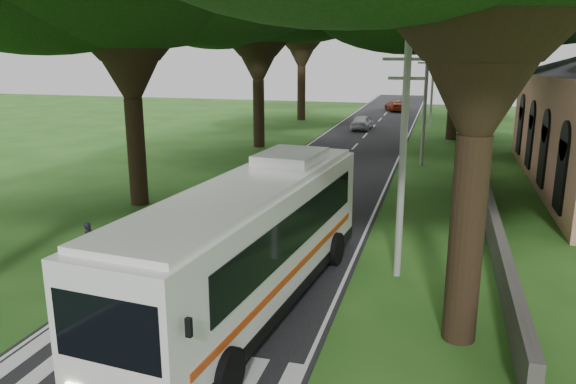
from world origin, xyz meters
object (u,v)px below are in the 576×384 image
Objects in this scene: pole_far at (432,85)px; coach_bus at (252,241)px; pole_near at (403,158)px; distant_car_c at (395,106)px; pedestrian at (90,242)px; distant_car_a at (362,122)px; pole_mid at (425,103)px.

pole_far is 43.83m from coach_bus.
pole_near is at bearing -90.00° from pole_far.
pedestrian reaches higher than distant_car_c.
coach_bus is at bearing -95.36° from pole_far.
pole_near reaches higher than distant_car_a.
distant_car_c is 55.60m from pedestrian.
pedestrian is at bearing 86.28° from distant_car_a.
distant_car_a is at bearing 100.00° from pole_near.
coach_bus is at bearing -105.32° from pedestrian.
distant_car_a is at bearing 67.88° from distant_car_c.
pole_far is 5.21× the size of pedestrian.
pole_near is 1.00× the size of pole_mid.
coach_bus is at bearing -99.84° from pole_mid.
pedestrian is at bearing 66.42° from distant_car_c.
pole_mid is at bearing 115.42° from distant_car_a.
pole_far reaches higher than distant_car_c.
pole_near is 11.76m from pedestrian.
pole_far is 0.59× the size of coach_bus.
distant_car_c is (1.61, 17.76, -0.04)m from distant_car_a.
distant_car_a is (-6.31, 35.76, -3.43)m from pole_near.
pole_mid is 17.32m from distant_car_a.
distant_car_c is at bearing -91.57° from distant_car_a.
pole_far is at bearing 90.21° from coach_bus.
coach_bus is (-4.09, -3.59, -2.06)m from pole_near.
pole_near is 1.00× the size of pole_far.
pole_far reaches higher than pedestrian.
pole_near is at bearing -90.00° from pole_mid.
pole_far is (0.00, 20.00, 0.00)m from pole_mid.
pole_near is 0.59× the size of coach_bus.
pedestrian is (-7.03, 1.89, -1.36)m from coach_bus.
pole_far is 8.34m from distant_car_a.
pole_far reaches higher than coach_bus.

